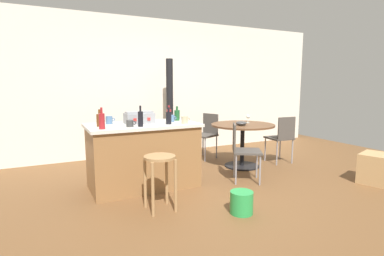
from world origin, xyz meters
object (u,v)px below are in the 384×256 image
(folding_chair_far, at_px, (242,148))
(toolbox, at_px, (139,118))
(bottle_4, at_px, (100,120))
(folding_chair_left, at_px, (282,136))
(wooden_stool, at_px, (160,169))
(kitchen_island, at_px, (143,155))
(plastic_bucket, at_px, (242,202))
(dining_table, at_px, (243,134))
(bottle_5, at_px, (169,114))
(serving_bowl, at_px, (241,123))
(wood_stove, at_px, (170,134))
(bottle_2, at_px, (141,118))
(cup_3, at_px, (171,118))
(cup_1, at_px, (185,120))
(wine_glass, at_px, (248,117))
(bottle_0, at_px, (169,118))
(cup_0, at_px, (130,123))
(bottle_1, at_px, (102,121))
(folding_chair_near, at_px, (207,132))
(cardboard_box, at_px, (375,168))
(cup_2, at_px, (109,120))
(bottle_3, at_px, (177,115))

(folding_chair_far, relative_size, toolbox, 2.22)
(bottle_4, bearing_deg, folding_chair_left, 1.86)
(toolbox, bearing_deg, wooden_stool, -93.07)
(kitchen_island, relative_size, plastic_bucket, 5.82)
(dining_table, bearing_deg, wooden_stool, -150.48)
(folding_chair_left, relative_size, bottle_5, 3.85)
(serving_bowl, bearing_deg, bottle_5, 174.84)
(toolbox, distance_m, bottle_4, 0.54)
(wood_stove, distance_m, bottle_2, 2.06)
(wooden_stool, distance_m, bottle_5, 1.32)
(toolbox, height_order, bottle_5, bottle_5)
(folding_chair_left, xyz_separation_m, cup_3, (-2.17, -0.08, 0.43))
(cup_1, xyz_separation_m, wine_glass, (1.50, 0.58, -0.09))
(folding_chair_far, height_order, cup_1, cup_1)
(bottle_5, distance_m, cup_3, 0.22)
(plastic_bucket, bearing_deg, cup_3, 100.44)
(bottle_5, bearing_deg, kitchen_island, -155.26)
(wood_stove, bearing_deg, bottle_4, -137.61)
(bottle_0, height_order, cup_0, bottle_0)
(bottle_1, distance_m, cup_3, 1.06)
(bottle_2, bearing_deg, folding_chair_near, 37.54)
(serving_bowl, xyz_separation_m, cardboard_box, (1.32, -1.46, -0.56))
(bottle_5, distance_m, serving_bowl, 1.26)
(cup_0, xyz_separation_m, cup_1, (0.75, -0.04, 0.01))
(cup_0, xyz_separation_m, plastic_bucket, (0.92, -1.15, -0.80))
(plastic_bucket, bearing_deg, bottle_1, 139.00)
(kitchen_island, bearing_deg, cup_1, -25.56)
(cup_0, xyz_separation_m, cup_2, (-0.18, 0.39, 0.01))
(cup_2, height_order, wine_glass, cup_2)
(wine_glass, distance_m, cardboard_box, 2.07)
(bottle_4, relative_size, cup_3, 1.74)
(serving_bowl, bearing_deg, wooden_stool, -151.56)
(wooden_stool, height_order, folding_chair_left, folding_chair_left)
(bottle_2, bearing_deg, toolbox, 76.41)
(folding_chair_far, distance_m, bottle_2, 1.55)
(bottle_5, bearing_deg, bottle_4, -167.68)
(toolbox, distance_m, bottle_1, 0.63)
(wooden_stool, xyz_separation_m, plastic_bucket, (0.77, -0.50, -0.35))
(bottle_3, xyz_separation_m, serving_bowl, (1.15, -0.03, -0.19))
(cup_0, bearing_deg, cup_3, 18.81)
(cup_0, bearing_deg, folding_chair_near, 34.61)
(bottle_3, bearing_deg, toolbox, -170.97)
(wooden_stool, xyz_separation_m, folding_chair_far, (1.44, 0.44, 0.03))
(folding_chair_left, height_order, bottle_0, bottle_0)
(toolbox, xyz_separation_m, plastic_bucket, (0.72, -1.40, -0.84))
(wooden_stool, bearing_deg, bottle_3, 56.79)
(folding_chair_far, height_order, toolbox, toolbox)
(bottle_4, xyz_separation_m, bottle_5, (1.05, 0.23, 0.00))
(kitchen_island, bearing_deg, wine_glass, 9.16)
(toolbox, height_order, cup_0, toolbox)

